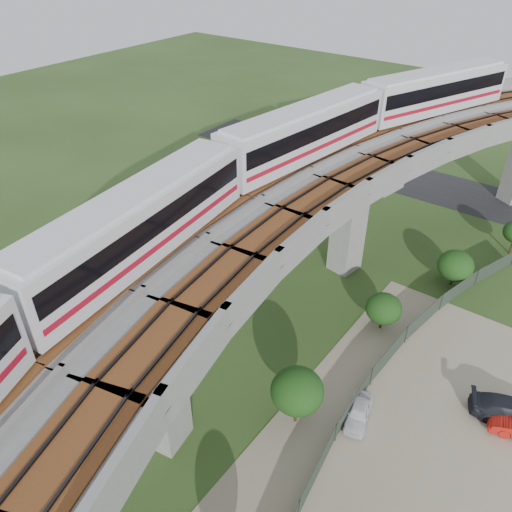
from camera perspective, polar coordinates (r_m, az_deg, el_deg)
name	(u,v)px	position (r m, az deg, el deg)	size (l,w,h in m)	color
ground	(263,330)	(36.36, 0.75, -8.47)	(160.00, 160.00, 0.00)	#2F461C
dirt_lot	(444,453)	(31.58, 20.73, -20.34)	(18.00, 26.00, 0.04)	gray
asphalt_road	(421,183)	(59.32, 18.31, 7.95)	(60.00, 8.00, 0.03)	#232326
viaduct	(317,242)	(29.18, 6.99, 1.60)	(19.58, 73.98, 11.40)	#99968E
metro_train	(256,183)	(28.28, -0.03, 8.33)	(11.34, 61.34, 3.64)	silver
fence	(390,386)	(32.80, 15.09, -14.18)	(3.87, 38.73, 1.50)	#2D382D
tree_1	(455,266)	(42.47, 21.84, -1.02)	(2.83, 2.83, 3.05)	#382314
tree_2	(384,309)	(36.47, 14.38, -5.84)	(2.55, 2.55, 2.90)	#382314
tree_3	(297,391)	(29.10, 4.73, -15.11)	(3.04, 3.04, 3.95)	#382314
car_white	(359,413)	(31.28, 11.67, -17.14)	(1.28, 3.18, 1.08)	white
car_dark	(510,410)	(34.12, 27.06, -15.39)	(1.85, 4.55, 1.32)	black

